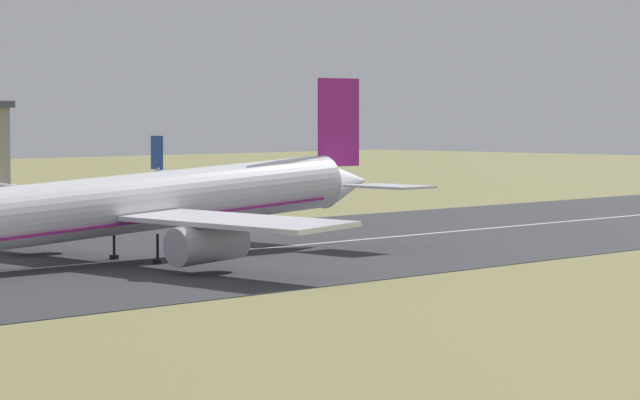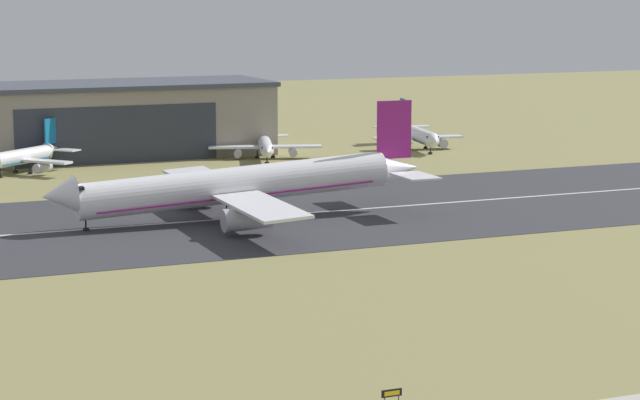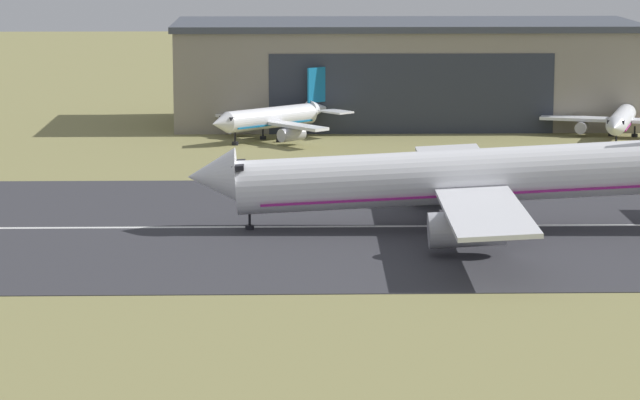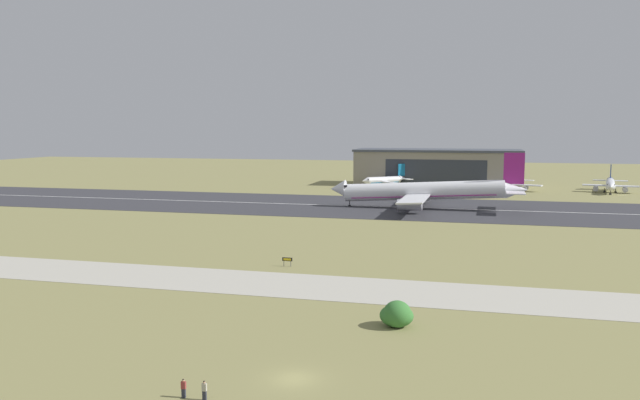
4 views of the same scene
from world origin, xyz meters
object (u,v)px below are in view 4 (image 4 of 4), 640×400
(spectator_right, at_px, (204,390))
(spectator_left, at_px, (184,388))
(airplane_parked_centre, at_px, (384,180))
(runway_sign, at_px, (287,260))
(airplane_landing, at_px, (424,192))
(airplane_parked_west, at_px, (512,183))
(shrub_clump, at_px, (397,315))
(airplane_parked_east, at_px, (610,184))

(spectator_right, bearing_deg, spectator_left, 179.13)
(airplane_parked_centre, relative_size, runway_sign, 11.45)
(airplane_landing, bearing_deg, runway_sign, -100.92)
(spectator_left, bearing_deg, airplane_parked_west, 79.41)
(shrub_clump, relative_size, runway_sign, 2.28)
(shrub_clump, bearing_deg, airplane_parked_centre, 98.87)
(airplane_parked_east, bearing_deg, airplane_parked_west, -177.97)
(airplane_landing, height_order, runway_sign, airplane_landing)
(shrub_clump, xyz_separation_m, spectator_right, (-13.23, -23.59, -0.52))
(airplane_parked_west, xyz_separation_m, spectator_right, (-34.26, -193.68, -1.73))
(airplane_landing, relative_size, airplane_parked_west, 2.18)
(shrub_clump, relative_size, spectator_right, 2.28)
(airplane_landing, xyz_separation_m, airplane_parked_east, (60.97, 63.04, -2.09))
(airplane_parked_centre, height_order, spectator_right, airplane_parked_centre)
(airplane_parked_centre, bearing_deg, runway_sign, -88.18)
(airplane_parked_centre, distance_m, runway_sign, 140.06)
(airplane_parked_centre, relative_size, spectator_left, 11.78)
(shrub_clump, bearing_deg, spectator_right, -119.29)
(airplane_parked_centre, bearing_deg, airplane_parked_west, 3.52)
(airplane_parked_centre, xyz_separation_m, spectator_left, (10.93, -190.76, -2.08))
(airplane_parked_west, distance_m, runway_sign, 149.12)
(spectator_left, relative_size, spectator_right, 0.97)
(shrub_clump, height_order, runway_sign, shrub_clump)
(shrub_clump, xyz_separation_m, spectator_left, (-15.17, -23.56, -0.54))
(airplane_parked_centre, height_order, shrub_clump, airplane_parked_centre)
(airplane_landing, relative_size, spectator_left, 33.40)
(airplane_parked_centre, bearing_deg, airplane_landing, -71.19)
(airplane_landing, height_order, spectator_left, airplane_landing)
(spectator_left, bearing_deg, shrub_clump, 57.23)
(runway_sign, height_order, spectator_left, spectator_left)
(airplane_parked_west, bearing_deg, spectator_right, -100.03)
(airplane_landing, distance_m, spectator_right, 132.10)
(airplane_landing, distance_m, airplane_parked_centre, 62.30)
(airplane_parked_east, height_order, spectator_right, airplane_parked_east)
(airplane_parked_centre, height_order, spectator_left, airplane_parked_centre)
(airplane_landing, bearing_deg, spectator_right, -93.13)
(airplane_parked_centre, bearing_deg, shrub_clump, -81.13)
(airplane_parked_west, height_order, shrub_clump, airplane_parked_west)
(shrub_clump, bearing_deg, airplane_parked_west, 82.95)
(airplane_parked_west, xyz_separation_m, runway_sign, (-42.69, -142.88, -1.51))
(airplane_parked_centre, xyz_separation_m, runway_sign, (4.44, -139.98, -1.84))
(airplane_parked_east, distance_m, shrub_clump, 179.90)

